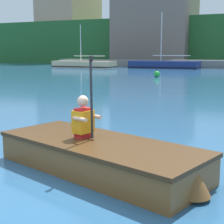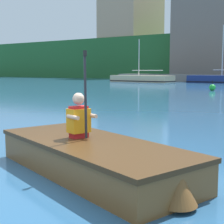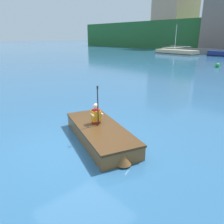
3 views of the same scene
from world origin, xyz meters
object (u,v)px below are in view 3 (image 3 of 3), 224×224
object	(u,v)px
moored_boat_dock_center_far	(176,52)
person_paddler	(96,114)
channel_buoy	(217,65)
rowboat_foreground	(101,133)

from	to	relation	value
moored_boat_dock_center_far	person_paddler	size ratio (longest dim) A/B	6.48
moored_boat_dock_center_far	person_paddler	world-z (taller)	moored_boat_dock_center_far
moored_boat_dock_center_far	channel_buoy	size ratio (longest dim) A/B	11.06
channel_buoy	rowboat_foreground	bearing A→B (deg)	-76.61
channel_buoy	person_paddler	bearing A→B (deg)	-77.48
moored_boat_dock_center_far	person_paddler	distance (m)	36.35
person_paddler	channel_buoy	world-z (taller)	person_paddler
channel_buoy	moored_boat_dock_center_far	bearing A→B (deg)	135.11
rowboat_foreground	channel_buoy	world-z (taller)	channel_buoy
moored_boat_dock_center_far	channel_buoy	world-z (taller)	moored_boat_dock_center_far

